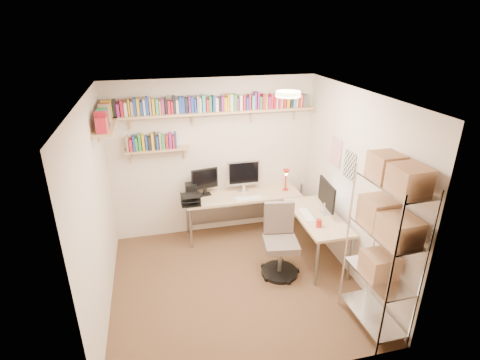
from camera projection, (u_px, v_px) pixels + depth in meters
name	position (u px, v px, depth m)	size (l,w,h in m)	color
ground	(235.00, 283.00, 5.04)	(3.20, 3.20, 0.00)	#45321D
room_shell	(235.00, 177.00, 4.44)	(3.24, 3.04, 2.52)	beige
wall_shelves	(185.00, 114.00, 5.31)	(3.12, 1.09, 0.80)	tan
corner_desk	(254.00, 201.00, 5.75)	(2.14, 1.85, 1.23)	tan
office_chair	(280.00, 245.00, 5.11)	(0.53, 0.54, 1.01)	black
wire_rack	(388.00, 222.00, 3.81)	(0.42, 0.83, 2.04)	silver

